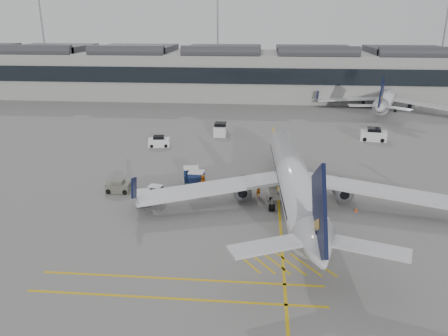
# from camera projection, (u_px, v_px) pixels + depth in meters

# --- Properties ---
(ground) EXTENTS (220.00, 220.00, 0.00)m
(ground) POSITION_uv_depth(u_px,v_px,m) (179.00, 221.00, 43.28)
(ground) COLOR gray
(ground) RESTS_ON ground
(terminal) EXTENTS (200.00, 20.45, 12.40)m
(terminal) POSITION_uv_depth(u_px,v_px,m) (232.00, 72.00, 108.95)
(terminal) COLOR #9E9E99
(terminal) RESTS_ON ground
(light_masts) EXTENTS (113.00, 0.60, 25.45)m
(light_masts) POSITION_uv_depth(u_px,v_px,m) (230.00, 35.00, 119.60)
(light_masts) COLOR slate
(light_masts) RESTS_ON ground
(apron_markings) EXTENTS (0.25, 60.00, 0.01)m
(apron_markings) POSITION_uv_depth(u_px,v_px,m) (278.00, 187.00, 51.84)
(apron_markings) COLOR gold
(apron_markings) RESTS_ON ground
(airliner_main) EXTENTS (33.50, 36.66, 9.74)m
(airliner_main) POSITION_uv_depth(u_px,v_px,m) (294.00, 180.00, 46.11)
(airliner_main) COLOR silver
(airliner_main) RESTS_ON ground
(airliner_far) EXTENTS (28.11, 31.14, 8.66)m
(airliner_far) POSITION_uv_depth(u_px,v_px,m) (387.00, 98.00, 94.36)
(airliner_far) COLOR silver
(airliner_far) RESTS_ON ground
(belt_loader) EXTENTS (4.18, 1.67, 1.68)m
(belt_loader) POSITION_uv_depth(u_px,v_px,m) (281.00, 194.00, 48.64)
(belt_loader) COLOR beige
(belt_loader) RESTS_ON ground
(baggage_cart_a) EXTENTS (2.19, 1.93, 2.01)m
(baggage_cart_a) POSITION_uv_depth(u_px,v_px,m) (191.00, 175.00, 52.89)
(baggage_cart_a) COLOR gray
(baggage_cart_a) RESTS_ON ground
(baggage_cart_b) EXTENTS (1.76, 1.56, 1.60)m
(baggage_cart_b) POSITION_uv_depth(u_px,v_px,m) (155.00, 192.00, 48.12)
(baggage_cart_b) COLOR gray
(baggage_cart_b) RESTS_ON ground
(baggage_cart_c) EXTENTS (1.98, 1.66, 2.00)m
(baggage_cart_c) POSITION_uv_depth(u_px,v_px,m) (196.00, 179.00, 51.48)
(baggage_cart_c) COLOR gray
(baggage_cart_c) RESTS_ON ground
(baggage_cart_d) EXTENTS (1.96, 1.79, 1.70)m
(baggage_cart_d) POSITION_uv_depth(u_px,v_px,m) (143.00, 198.00, 46.58)
(baggage_cart_d) COLOR gray
(baggage_cart_d) RESTS_ON ground
(ramp_agent_a) EXTENTS (0.71, 0.73, 1.69)m
(ramp_agent_a) POSITION_uv_depth(u_px,v_px,m) (258.00, 190.00, 48.82)
(ramp_agent_a) COLOR orange
(ramp_agent_a) RESTS_ON ground
(ramp_agent_b) EXTENTS (1.12, 0.97, 1.96)m
(ramp_agent_b) POSITION_uv_depth(u_px,v_px,m) (202.00, 183.00, 50.46)
(ramp_agent_b) COLOR orange
(ramp_agent_b) RESTS_ON ground
(pushback_tug) EXTENTS (2.68, 1.67, 1.50)m
(pushback_tug) POSITION_uv_depth(u_px,v_px,m) (118.00, 187.00, 50.27)
(pushback_tug) COLOR #5B5C4E
(pushback_tug) RESTS_ON ground
(safety_cone_nose) EXTENTS (0.33, 0.33, 0.46)m
(safety_cone_nose) POSITION_uv_depth(u_px,v_px,m) (282.00, 155.00, 63.03)
(safety_cone_nose) COLOR #F24C0A
(safety_cone_nose) RESTS_ON ground
(safety_cone_engine) EXTENTS (0.32, 0.32, 0.44)m
(safety_cone_engine) POSITION_uv_depth(u_px,v_px,m) (356.00, 210.00, 45.34)
(safety_cone_engine) COLOR #F24C0A
(safety_cone_engine) RESTS_ON ground
(service_van_left) EXTENTS (3.50, 2.15, 1.69)m
(service_van_left) POSITION_uv_depth(u_px,v_px,m) (159.00, 142.00, 68.02)
(service_van_left) COLOR silver
(service_van_left) RESTS_ON ground
(service_van_mid) EXTENTS (2.09, 4.13, 2.12)m
(service_van_mid) POSITION_uv_depth(u_px,v_px,m) (221.00, 129.00, 74.68)
(service_van_mid) COLOR silver
(service_van_mid) RESTS_ON ground
(service_van_right) EXTENTS (4.36, 2.66, 2.10)m
(service_van_right) POSITION_uv_depth(u_px,v_px,m) (373.00, 135.00, 71.20)
(service_van_right) COLOR silver
(service_van_right) RESTS_ON ground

